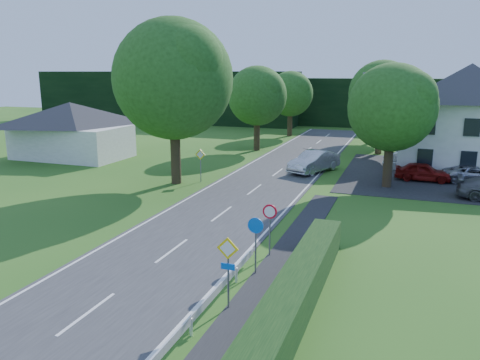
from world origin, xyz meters
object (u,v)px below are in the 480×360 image
at_px(parked_car_silver_a, 416,161).
at_px(parasol, 410,157).
at_px(motorcycle, 307,153).
at_px(parked_car_red, 423,172).
at_px(moving_car, 314,161).
at_px(streetlight, 386,121).
at_px(parked_car_silver_b, 475,174).

distance_m(parked_car_silver_a, parasol, 0.81).
distance_m(motorcycle, parked_car_red, 11.41).
bearing_deg(parked_car_silver_a, moving_car, 121.75).
distance_m(streetlight, parasol, 6.34).
relative_size(streetlight, motorcycle, 3.79).
distance_m(streetlight, parked_car_silver_a, 6.17).
xyz_separation_m(parked_car_red, parked_car_silver_a, (-0.48, 3.62, 0.14)).
relative_size(moving_car, parked_car_silver_b, 1.19).
xyz_separation_m(moving_car, motorcycle, (-1.65, 5.35, -0.30)).
distance_m(motorcycle, parasol, 9.01).
bearing_deg(streetlight, parked_car_red, 15.48).
xyz_separation_m(streetlight, parked_car_silver_b, (6.43, 1.52, -3.82)).
xyz_separation_m(parked_car_silver_a, parked_car_silver_b, (4.04, -2.89, -0.22)).
bearing_deg(streetlight, parked_car_silver_a, 61.61).
distance_m(parked_car_silver_a, parked_car_silver_b, 4.97).
bearing_deg(motorcycle, parked_car_silver_b, -30.21).
xyz_separation_m(moving_car, parked_car_silver_b, (11.79, 0.36, -0.25)).
height_order(motorcycle, parasol, parasol).
xyz_separation_m(moving_car, parked_car_silver_a, (7.75, 3.25, -0.03)).
distance_m(motorcycle, parked_car_silver_a, 9.63).
height_order(streetlight, motorcycle, streetlight).
bearing_deg(parked_car_red, moving_car, 88.88).
height_order(motorcycle, parked_car_red, parked_car_red).
relative_size(motorcycle, parked_car_silver_b, 0.49).
relative_size(moving_car, parasol, 2.34).
relative_size(parked_car_silver_b, parasol, 1.96).
height_order(streetlight, parked_car_red, streetlight).
relative_size(streetlight, moving_car, 1.55).
bearing_deg(moving_car, motorcycle, 129.58).
xyz_separation_m(motorcycle, parked_car_red, (9.87, -5.71, 0.12)).
distance_m(moving_car, parked_car_silver_b, 11.80).
distance_m(parked_car_red, parasol, 4.34).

